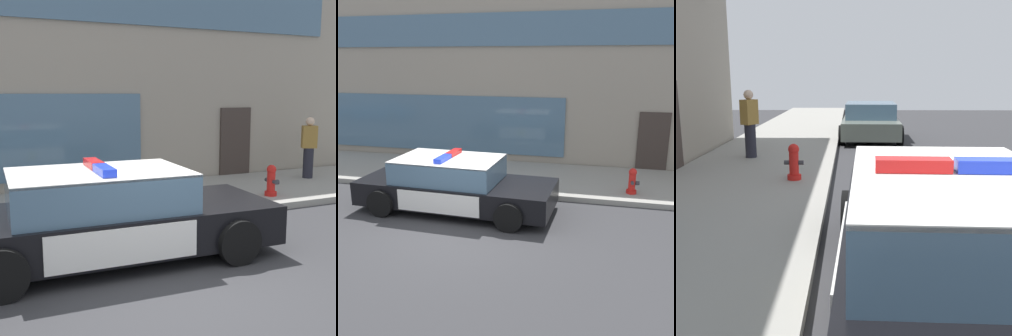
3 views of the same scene
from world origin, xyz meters
TOP-DOWN VIEW (x-y plane):
  - ground at (0.00, 0.00)m, footprint 48.00×48.00m
  - sidewalk at (0.00, 4.24)m, footprint 48.00×3.50m
  - storefront_building at (-2.73, 11.53)m, footprint 24.73×11.08m
  - police_cruiser at (-0.59, 1.22)m, footprint 5.07×2.23m
  - fire_hydrant at (3.93, 3.22)m, footprint 0.34×0.39m

SIDE VIEW (x-z plane):
  - ground at x=0.00m, z-range 0.00..0.00m
  - sidewalk at x=0.00m, z-range 0.00..0.15m
  - fire_hydrant at x=3.93m, z-range 0.14..0.86m
  - police_cruiser at x=-0.59m, z-range -0.07..1.43m
  - storefront_building at x=-2.73m, z-range 0.00..6.64m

